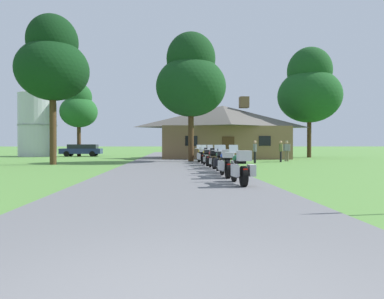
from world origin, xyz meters
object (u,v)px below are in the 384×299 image
Objects in this scene: tree_right_of_lodge at (309,89)px; motorcycle_green_nearest_to_camera at (240,168)px; motorcycle_blue_second_in_row at (226,163)px; motorcycle_yellow_fifth_in_row at (206,157)px; parked_navy_suv_far_left at (82,150)px; motorcycle_red_fourth_in_row at (213,158)px; bystander_gray_shirt_by_tree at (255,151)px; motorcycle_yellow_sixth_in_row at (201,155)px; motorcycle_orange_farthest_in_row at (201,154)px; tree_left_far at (79,108)px; metal_silo_distant at (37,121)px; tree_by_lodge_front at (191,79)px; tree_left_near at (53,62)px; bystander_olive_shirt_beside_signpost at (281,150)px; bystander_gray_shirt_near_lodge at (287,150)px; motorcycle_green_third_in_row at (220,161)px.

motorcycle_green_nearest_to_camera is at bearing -116.47° from tree_right_of_lodge.
motorcycle_blue_second_in_row is 1.00× the size of motorcycle_yellow_fifth_in_row.
motorcycle_red_fourth_in_row is at bearing -150.82° from parked_navy_suv_far_left.
bystander_gray_shirt_by_tree is at bearing 56.04° from motorcycle_red_fourth_in_row.
motorcycle_yellow_sixth_in_row is 1.25× the size of bystander_gray_shirt_by_tree.
motorcycle_blue_second_in_row is at bearing -91.97° from motorcycle_orange_farthest_in_row.
tree_right_of_lodge is 26.10m from tree_left_far.
metal_silo_distant is (-17.98, 30.03, 3.56)m from motorcycle_green_nearest_to_camera.
motorcycle_red_fourth_in_row and motorcycle_orange_farthest_in_row have the same top height.
motorcycle_blue_second_in_row is 0.20× the size of tree_by_lodge_front.
bystander_gray_shirt_by_tree is 0.19× the size of tree_left_far.
motorcycle_yellow_sixth_in_row and motorcycle_orange_farthest_in_row have the same top height.
parked_navy_suv_far_left is (5.27, -0.70, -3.39)m from metal_silo_distant.
metal_silo_distant is at bearing 129.06° from motorcycle_yellow_fifth_in_row.
tree_left_far reaches higher than motorcycle_green_nearest_to_camera.
motorcycle_blue_second_in_row is 1.00× the size of motorcycle_yellow_sixth_in_row.
motorcycle_red_fourth_in_row is 7.28m from bystander_gray_shirt_by_tree.
tree_left_near is 18.96m from metal_silo_distant.
motorcycle_yellow_sixth_in_row is (-0.12, 10.42, 0.00)m from motorcycle_blue_second_in_row.
tree_left_far is at bearing 115.13° from motorcycle_blue_second_in_row.
motorcycle_red_fourth_in_row is 0.21× the size of tree_by_lodge_front.
metal_silo_distant reaches higher than motorcycle_yellow_sixth_in_row.
tree_right_of_lodge reaches higher than motorcycle_red_fourth_in_row.
bystander_olive_shirt_beside_signpost is (6.25, 15.35, 0.32)m from motorcycle_green_nearest_to_camera.
tree_left_near reaches higher than motorcycle_red_fourth_in_row.
bystander_gray_shirt_near_lodge reaches higher than motorcycle_green_nearest_to_camera.
motorcycle_blue_second_in_row is at bearing -119.21° from tree_right_of_lodge.
motorcycle_orange_farthest_in_row is 0.20× the size of tree_left_near.
motorcycle_blue_second_in_row is at bearing -87.02° from tree_by_lodge_front.
metal_silo_distant is (-24.23, 14.69, 3.23)m from bystander_olive_shirt_beside_signpost.
motorcycle_red_fourth_in_row is at bearing 88.76° from motorcycle_blue_second_in_row.
parked_navy_suv_far_left is at bearing 170.00° from tree_right_of_lodge.
motorcycle_yellow_sixth_in_row is 12.01m from tree_left_near.
bystander_olive_shirt_beside_signpost is at bearing -122.74° from tree_right_of_lodge.
motorcycle_blue_second_in_row is 15.84m from bystander_gray_shirt_near_lodge.
motorcycle_red_fourth_in_row is 0.20× the size of tree_left_near.
motorcycle_red_fourth_in_row is 7.67m from motorcycle_orange_farthest_in_row.
motorcycle_green_third_in_row is (0.12, 2.38, 0.00)m from motorcycle_blue_second_in_row.
tree_right_of_lodge is at bearing 35.98° from motorcycle_orange_farthest_in_row.
tree_left_far is at bearing 120.64° from motorcycle_yellow_fifth_in_row.
motorcycle_green_third_in_row is at bearing -37.22° from tree_left_near.
bystander_olive_shirt_beside_signpost reaches higher than motorcycle_yellow_fifth_in_row.
tree_by_lodge_front reaches higher than metal_silo_distant.
motorcycle_green_third_in_row is 0.18× the size of tree_right_of_lodge.
metal_silo_distant is at bearing 140.69° from tree_by_lodge_front.
motorcycle_blue_second_in_row is 29.55m from parked_navy_suv_far_left.
motorcycle_blue_second_in_row is 0.45× the size of parked_navy_suv_far_left.
parked_navy_suv_far_left reaches higher than motorcycle_blue_second_in_row.
motorcycle_green_nearest_to_camera is 13.04m from motorcycle_yellow_sixth_in_row.
motorcycle_yellow_fifth_in_row is 0.25× the size of metal_silo_distant.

